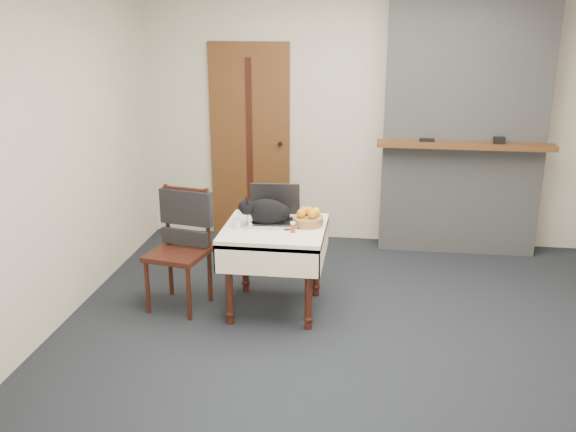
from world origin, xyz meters
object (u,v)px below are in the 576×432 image
door (250,142)px  laptop (274,213)px  side_table (275,240)px  chair (183,231)px  pill_bottle (293,227)px  cat (268,212)px  cream_jar (237,223)px  fruit_basket (308,218)px

door → laptop: door is taller
side_table → chair: bearing=177.7°
chair → pill_bottle: bearing=2.5°
cat → cream_jar: bearing=-175.1°
cream_jar → door: bearing=97.9°
cream_jar → pill_bottle: 0.44m
door → chair: (-0.22, -1.72, -0.39)m
cream_jar → pill_bottle: (0.44, -0.05, 0.01)m
door → cat: bearing=-74.5°
laptop → cream_jar: laptop is taller
pill_bottle → cat: bearing=145.4°
pill_bottle → fruit_basket: 0.21m
door → cat: size_ratio=4.00×
laptop → cat: 0.10m
side_table → cream_jar: size_ratio=11.18×
cream_jar → pill_bottle: bearing=-6.0°
side_table → laptop: bearing=100.5°
side_table → pill_bottle: 0.25m
laptop → cream_jar: 0.32m
door → pill_bottle: 2.00m
door → fruit_basket: 1.86m
cream_jar → pill_bottle: size_ratio=0.85×
laptop → cream_jar: size_ratio=5.87×
door → pill_bottle: size_ratio=24.25×
door → side_table: door is taller
side_table → cat: cat is taller
laptop → cat: bearing=-113.4°
side_table → chair: size_ratio=0.81×
door → chair: 1.77m
pill_bottle → door: bearing=110.3°
door → pill_bottle: (0.69, -1.86, -0.26)m
cat → fruit_basket: bearing=-11.9°
door → cream_jar: door is taller
pill_bottle → fruit_basket: size_ratio=0.34×
door → laptop: size_ratio=4.88×
side_table → pill_bottle: size_ratio=9.46×
side_table → cat: (-0.06, 0.03, 0.21)m
cream_jar → chair: (-0.47, 0.10, -0.12)m
cream_jar → chair: 0.49m
side_table → cat: size_ratio=1.56×
door → chair: door is taller
door → cream_jar: size_ratio=28.66×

